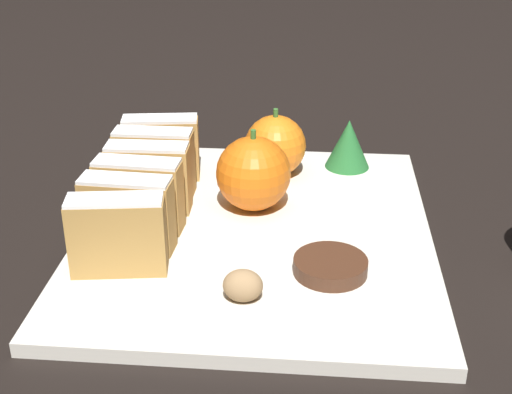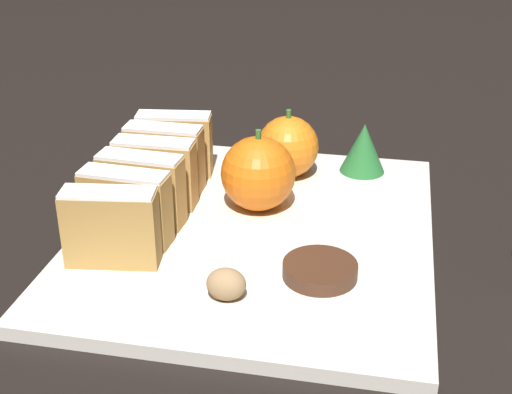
% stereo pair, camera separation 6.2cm
% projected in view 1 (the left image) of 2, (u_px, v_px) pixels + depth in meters
% --- Properties ---
extents(ground_plane, '(6.00, 6.00, 0.00)m').
position_uv_depth(ground_plane, '(256.00, 239.00, 0.64)').
color(ground_plane, black).
extents(serving_platter, '(0.31, 0.36, 0.01)m').
position_uv_depth(serving_platter, '(256.00, 233.00, 0.63)').
color(serving_platter, silver).
rests_on(serving_platter, ground_plane).
extents(stollen_slice_front, '(0.08, 0.04, 0.06)m').
position_uv_depth(stollen_slice_front, '(117.00, 235.00, 0.55)').
color(stollen_slice_front, '#B28442').
rests_on(stollen_slice_front, serving_platter).
extents(stollen_slice_second, '(0.08, 0.03, 0.06)m').
position_uv_depth(stollen_slice_second, '(128.00, 214.00, 0.59)').
color(stollen_slice_second, '#B28442').
rests_on(stollen_slice_second, serving_platter).
extents(stollen_slice_third, '(0.08, 0.03, 0.06)m').
position_uv_depth(stollen_slice_third, '(139.00, 195.00, 0.62)').
color(stollen_slice_third, '#B28442').
rests_on(stollen_slice_third, serving_platter).
extents(stollen_slice_fourth, '(0.08, 0.03, 0.06)m').
position_uv_depth(stollen_slice_fourth, '(149.00, 178.00, 0.65)').
color(stollen_slice_fourth, '#B28442').
rests_on(stollen_slice_fourth, serving_platter).
extents(stollen_slice_fifth, '(0.07, 0.03, 0.06)m').
position_uv_depth(stollen_slice_fifth, '(154.00, 162.00, 0.68)').
color(stollen_slice_fifth, '#B28442').
rests_on(stollen_slice_fifth, serving_platter).
extents(stollen_slice_sixth, '(0.08, 0.04, 0.06)m').
position_uv_depth(stollen_slice_sixth, '(161.00, 148.00, 0.71)').
color(stollen_slice_sixth, '#B28442').
rests_on(stollen_slice_sixth, serving_platter).
extents(orange_near, '(0.07, 0.07, 0.08)m').
position_uv_depth(orange_near, '(253.00, 173.00, 0.65)').
color(orange_near, orange).
rests_on(orange_near, serving_platter).
extents(orange_far, '(0.06, 0.06, 0.07)m').
position_uv_depth(orange_far, '(275.00, 146.00, 0.72)').
color(orange_far, orange).
rests_on(orange_far, serving_platter).
extents(walnut, '(0.03, 0.02, 0.02)m').
position_uv_depth(walnut, '(241.00, 285.00, 0.53)').
color(walnut, '#9E7A51').
rests_on(walnut, serving_platter).
extents(chocolate_cookie, '(0.06, 0.06, 0.01)m').
position_uv_depth(chocolate_cookie, '(330.00, 266.00, 0.56)').
color(chocolate_cookie, '#472819').
rests_on(chocolate_cookie, serving_platter).
extents(evergreen_sprig, '(0.05, 0.05, 0.05)m').
position_uv_depth(evergreen_sprig, '(348.00, 144.00, 0.74)').
color(evergreen_sprig, '#23662D').
rests_on(evergreen_sprig, serving_platter).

